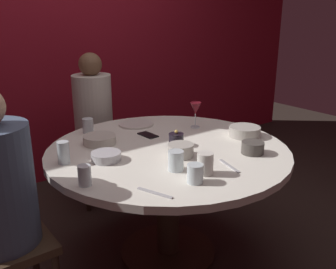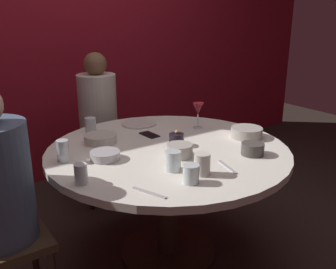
{
  "view_description": "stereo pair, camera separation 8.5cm",
  "coord_description": "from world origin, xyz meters",
  "views": [
    {
      "loc": [
        -1.24,
        -1.65,
        1.48
      ],
      "look_at": [
        0.0,
        0.0,
        0.8
      ],
      "focal_mm": 40.14,
      "sensor_mm": 36.0,
      "label": 1
    },
    {
      "loc": [
        -1.17,
        -1.7,
        1.48
      ],
      "look_at": [
        0.0,
        0.0,
        0.8
      ],
      "focal_mm": 40.14,
      "sensor_mm": 36.0,
      "label": 2
    }
  ],
  "objects": [
    {
      "name": "ground_plane",
      "position": [
        0.0,
        0.0,
        0.0
      ],
      "size": [
        8.0,
        8.0,
        0.0
      ],
      "primitive_type": "plane",
      "color": "#2D231E"
    },
    {
      "name": "back_wall",
      "position": [
        0.0,
        1.6,
        1.3
      ],
      "size": [
        6.0,
        0.1,
        2.6
      ],
      "primitive_type": "cube",
      "color": "maroon",
      "rests_on": "ground"
    },
    {
      "name": "dining_table",
      "position": [
        0.0,
        0.0,
        0.59
      ],
      "size": [
        1.41,
        1.41,
        0.72
      ],
      "color": "silver",
      "rests_on": "ground"
    },
    {
      "name": "seated_diner_back",
      "position": [
        0.0,
        0.98,
        0.73
      ],
      "size": [
        0.4,
        0.4,
        1.19
      ],
      "rotation": [
        0.0,
        0.0,
        4.71
      ],
      "color": "#3F2D1E",
      "rests_on": "ground"
    },
    {
      "name": "candle_holder",
      "position": [
        0.06,
        0.0,
        0.76
      ],
      "size": [
        0.09,
        0.09,
        0.1
      ],
      "color": "black",
      "rests_on": "dining_table"
    },
    {
      "name": "wine_glass",
      "position": [
        0.39,
        0.21,
        0.85
      ],
      "size": [
        0.08,
        0.08,
        0.18
      ],
      "color": "silver",
      "rests_on": "dining_table"
    },
    {
      "name": "dinner_plate",
      "position": [
        0.1,
        0.5,
        0.73
      ],
      "size": [
        0.24,
        0.24,
        0.01
      ],
      "primitive_type": "cylinder",
      "color": "silver",
      "rests_on": "dining_table"
    },
    {
      "name": "cell_phone",
      "position": [
        0.03,
        0.25,
        0.73
      ],
      "size": [
        0.08,
        0.14,
        0.01
      ],
      "primitive_type": "cube",
      "rotation": [
        0.0,
        0.0,
        0.06
      ],
      "color": "black",
      "rests_on": "dining_table"
    },
    {
      "name": "bowl_serving_large",
      "position": [
        -0.38,
        0.04,
        0.75
      ],
      "size": [
        0.16,
        0.16,
        0.05
      ],
      "primitive_type": "cylinder",
      "color": "#B7B7BC",
      "rests_on": "dining_table"
    },
    {
      "name": "bowl_salad_center",
      "position": [
        -0.29,
        0.3,
        0.75
      ],
      "size": [
        0.2,
        0.2,
        0.05
      ],
      "primitive_type": "cylinder",
      "color": "beige",
      "rests_on": "dining_table"
    },
    {
      "name": "bowl_small_white",
      "position": [
        0.52,
        -0.12,
        0.76
      ],
      "size": [
        0.2,
        0.2,
        0.06
      ],
      "primitive_type": "cylinder",
      "color": "#B2ADA3",
      "rests_on": "dining_table"
    },
    {
      "name": "bowl_sauce_side",
      "position": [
        -0.03,
        -0.15,
        0.76
      ],
      "size": [
        0.14,
        0.14,
        0.07
      ],
      "primitive_type": "cylinder",
      "color": "#B2ADA3",
      "rests_on": "dining_table"
    },
    {
      "name": "bowl_rice_portion",
      "position": [
        0.32,
        -0.36,
        0.76
      ],
      "size": [
        0.13,
        0.13,
        0.07
      ],
      "primitive_type": "cylinder",
      "color": "#4C4742",
      "rests_on": "dining_table"
    },
    {
      "name": "cup_near_candle",
      "position": [
        -0.6,
        -0.17,
        0.77
      ],
      "size": [
        0.06,
        0.06,
        0.1
      ],
      "primitive_type": "cylinder",
      "color": "silver",
      "rests_on": "dining_table"
    },
    {
      "name": "cup_by_left_diner",
      "position": [
        -0.17,
        -0.29,
        0.77
      ],
      "size": [
        0.08,
        0.08,
        0.1
      ],
      "primitive_type": "cylinder",
      "color": "silver",
      "rests_on": "dining_table"
    },
    {
      "name": "cup_by_right_diner",
      "position": [
        -0.08,
        -0.41,
        0.78
      ],
      "size": [
        0.08,
        0.08,
        0.11
      ],
      "primitive_type": "cylinder",
      "color": "silver",
      "rests_on": "dining_table"
    },
    {
      "name": "cup_center_front",
      "position": [
        -0.25,
        0.54,
        0.77
      ],
      "size": [
        0.07,
        0.07,
        0.1
      ],
      "primitive_type": "cylinder",
      "color": "silver",
      "rests_on": "dining_table"
    },
    {
      "name": "cup_far_edge",
      "position": [
        -0.18,
        -0.45,
        0.77
      ],
      "size": [
        0.08,
        0.08,
        0.09
      ],
      "primitive_type": "cylinder",
      "color": "silver",
      "rests_on": "dining_table"
    },
    {
      "name": "cup_beside_wine",
      "position": [
        -0.58,
        0.13,
        0.78
      ],
      "size": [
        0.06,
        0.06,
        0.12
      ],
      "primitive_type": "cylinder",
      "color": "silver",
      "rests_on": "dining_table"
    },
    {
      "name": "fork_near_plate",
      "position": [
        -0.4,
        -0.43,
        0.73
      ],
      "size": [
        0.08,
        0.17,
        0.01
      ],
      "primitive_type": "cube",
      "rotation": [
        0.0,
        0.0,
        0.37
      ],
      "color": "#B7B7BC",
      "rests_on": "dining_table"
    },
    {
      "name": "knife_near_plate",
      "position": [
        0.08,
        -0.41,
        0.73
      ],
      "size": [
        0.06,
        0.18,
        0.01
      ],
      "primitive_type": "cube",
      "rotation": [
        0.0,
        0.0,
        -0.25
      ],
      "color": "#B7B7BC",
      "rests_on": "dining_table"
    }
  ]
}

